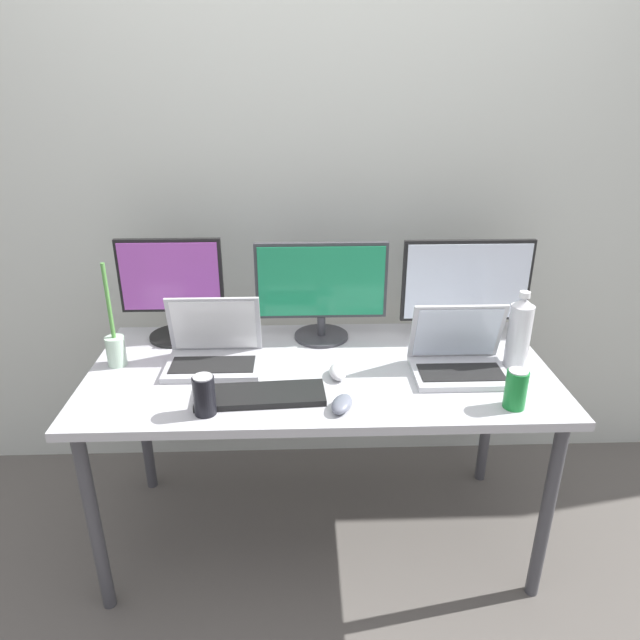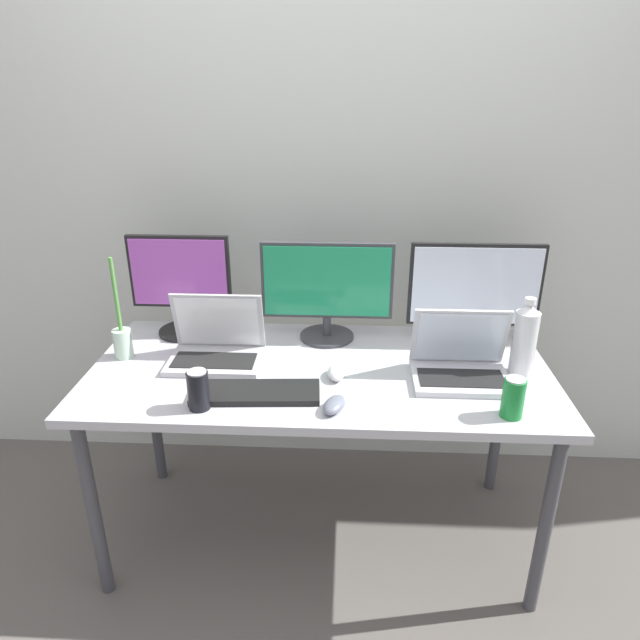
% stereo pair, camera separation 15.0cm
% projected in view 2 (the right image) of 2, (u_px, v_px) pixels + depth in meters
% --- Properties ---
extents(ground_plane, '(16.00, 16.00, 0.00)m').
position_uv_depth(ground_plane, '(320.00, 532.00, 2.27)').
color(ground_plane, '#5B5651').
extents(wall_back, '(7.00, 0.08, 2.60)m').
position_uv_depth(wall_back, '(327.00, 176.00, 2.30)').
color(wall_back, silver).
rests_on(wall_back, ground).
extents(work_desk, '(1.59, 0.74, 0.74)m').
position_uv_depth(work_desk, '(320.00, 384.00, 2.00)').
color(work_desk, '#424247').
rests_on(work_desk, ground).
extents(monitor_left, '(0.38, 0.21, 0.39)m').
position_uv_depth(monitor_left, '(181.00, 283.00, 2.16)').
color(monitor_left, black).
rests_on(monitor_left, work_desk).
extents(monitor_center, '(0.49, 0.21, 0.38)m').
position_uv_depth(monitor_center, '(327.00, 289.00, 2.12)').
color(monitor_center, '#38383D').
rests_on(monitor_center, work_desk).
extents(monitor_right, '(0.48, 0.20, 0.38)m').
position_uv_depth(monitor_right, '(474.00, 292.00, 2.09)').
color(monitor_right, black).
rests_on(monitor_right, work_desk).
extents(laptop_silver, '(0.32, 0.23, 0.24)m').
position_uv_depth(laptop_silver, '(217.00, 346.00, 2.01)').
color(laptop_silver, '#B7B7BC').
rests_on(laptop_silver, work_desk).
extents(laptop_secondary, '(0.32, 0.23, 0.24)m').
position_uv_depth(laptop_secondary, '(460.00, 362.00, 1.89)').
color(laptop_secondary, silver).
rests_on(laptop_secondary, work_desk).
extents(keyboard_main, '(0.41, 0.16, 0.02)m').
position_uv_depth(keyboard_main, '(256.00, 392.00, 1.80)').
color(keyboard_main, black).
rests_on(keyboard_main, work_desk).
extents(mouse_by_keyboard, '(0.06, 0.11, 0.04)m').
position_uv_depth(mouse_by_keyboard, '(336.00, 373.00, 1.90)').
color(mouse_by_keyboard, silver).
rests_on(mouse_by_keyboard, work_desk).
extents(mouse_by_laptop, '(0.09, 0.12, 0.04)m').
position_uv_depth(mouse_by_laptop, '(334.00, 405.00, 1.72)').
color(mouse_by_laptop, slate).
rests_on(mouse_by_laptop, work_desk).
extents(water_bottle, '(0.08, 0.08, 0.27)m').
position_uv_depth(water_bottle, '(525.00, 340.00, 1.89)').
color(water_bottle, silver).
rests_on(water_bottle, work_desk).
extents(soda_can_near_keyboard, '(0.07, 0.07, 0.13)m').
position_uv_depth(soda_can_near_keyboard, '(198.00, 390.00, 1.71)').
color(soda_can_near_keyboard, black).
rests_on(soda_can_near_keyboard, work_desk).
extents(soda_can_by_laptop, '(0.07, 0.07, 0.13)m').
position_uv_depth(soda_can_by_laptop, '(513.00, 398.00, 1.67)').
color(soda_can_by_laptop, '#197F33').
rests_on(soda_can_by_laptop, work_desk).
extents(bamboo_vase, '(0.07, 0.07, 0.37)m').
position_uv_depth(bamboo_vase, '(122.00, 339.00, 2.02)').
color(bamboo_vase, '#B2D1B7').
rests_on(bamboo_vase, work_desk).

